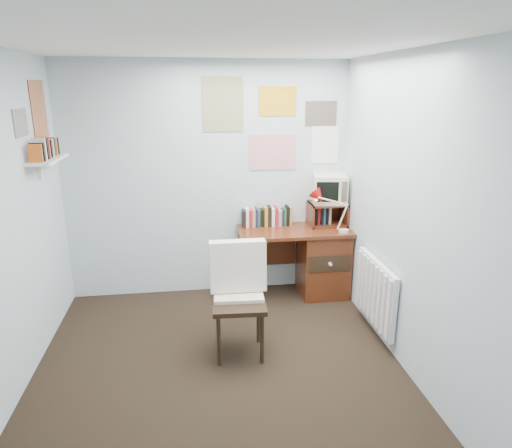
{
  "coord_description": "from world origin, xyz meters",
  "views": [
    {
      "loc": [
        -0.17,
        -3.07,
        2.23
      ],
      "look_at": [
        0.4,
        0.9,
        1.01
      ],
      "focal_mm": 32.0,
      "sensor_mm": 36.0,
      "label": 1
    }
  ],
  "objects_px": {
    "crt_tv": "(330,187)",
    "radiator": "(376,292)",
    "desk": "(318,259)",
    "wall_shelf": "(48,159)",
    "desk_lamp": "(345,214)",
    "desk_chair": "(239,304)",
    "tv_riser": "(327,214)"
  },
  "relations": [
    {
      "from": "desk",
      "to": "tv_riser",
      "type": "relative_size",
      "value": 3.0
    },
    {
      "from": "desk",
      "to": "desk_lamp",
      "type": "xyz_separation_m",
      "value": [
        0.22,
        -0.18,
        0.55
      ]
    },
    {
      "from": "radiator",
      "to": "wall_shelf",
      "type": "height_order",
      "value": "wall_shelf"
    },
    {
      "from": "wall_shelf",
      "to": "desk_chair",
      "type": "bearing_deg",
      "value": -23.95
    },
    {
      "from": "desk_lamp",
      "to": "radiator",
      "type": "relative_size",
      "value": 0.5
    },
    {
      "from": "desk_chair",
      "to": "desk_lamp",
      "type": "relative_size",
      "value": 2.37
    },
    {
      "from": "desk",
      "to": "wall_shelf",
      "type": "distance_m",
      "value": 2.87
    },
    {
      "from": "wall_shelf",
      "to": "desk_lamp",
      "type": "bearing_deg",
      "value": 4.19
    },
    {
      "from": "desk_chair",
      "to": "wall_shelf",
      "type": "distance_m",
      "value": 2.08
    },
    {
      "from": "tv_riser",
      "to": "crt_tv",
      "type": "height_order",
      "value": "crt_tv"
    },
    {
      "from": "desk_chair",
      "to": "crt_tv",
      "type": "bearing_deg",
      "value": 50.43
    },
    {
      "from": "desk_chair",
      "to": "wall_shelf",
      "type": "xyz_separation_m",
      "value": [
        -1.59,
        0.7,
        1.15
      ]
    },
    {
      "from": "crt_tv",
      "to": "radiator",
      "type": "height_order",
      "value": "crt_tv"
    },
    {
      "from": "crt_tv",
      "to": "radiator",
      "type": "xyz_separation_m",
      "value": [
        0.15,
        -1.06,
        -0.76
      ]
    },
    {
      "from": "desk_lamp",
      "to": "crt_tv",
      "type": "bearing_deg",
      "value": 84.99
    },
    {
      "from": "desk",
      "to": "radiator",
      "type": "relative_size",
      "value": 1.5
    },
    {
      "from": "desk_lamp",
      "to": "tv_riser",
      "type": "relative_size",
      "value": 0.99
    },
    {
      "from": "crt_tv",
      "to": "radiator",
      "type": "bearing_deg",
      "value": -72.18
    },
    {
      "from": "desk",
      "to": "crt_tv",
      "type": "relative_size",
      "value": 3.4
    },
    {
      "from": "radiator",
      "to": "desk_lamp",
      "type": "bearing_deg",
      "value": 95.26
    },
    {
      "from": "wall_shelf",
      "to": "radiator",
      "type": "bearing_deg",
      "value": -10.89
    },
    {
      "from": "desk_chair",
      "to": "desk_lamp",
      "type": "xyz_separation_m",
      "value": [
        1.21,
        0.91,
        0.49
      ]
    },
    {
      "from": "crt_tv",
      "to": "radiator",
      "type": "relative_size",
      "value": 0.44
    },
    {
      "from": "desk_chair",
      "to": "crt_tv",
      "type": "relative_size",
      "value": 2.67
    },
    {
      "from": "desk_chair",
      "to": "crt_tv",
      "type": "distance_m",
      "value": 1.8
    },
    {
      "from": "tv_riser",
      "to": "radiator",
      "type": "relative_size",
      "value": 0.5
    },
    {
      "from": "tv_riser",
      "to": "radiator",
      "type": "xyz_separation_m",
      "value": [
        0.17,
        -1.04,
        -0.47
      ]
    },
    {
      "from": "radiator",
      "to": "tv_riser",
      "type": "bearing_deg",
      "value": 99.28
    },
    {
      "from": "crt_tv",
      "to": "wall_shelf",
      "type": "bearing_deg",
      "value": -159.49
    },
    {
      "from": "crt_tv",
      "to": "wall_shelf",
      "type": "relative_size",
      "value": 0.57
    },
    {
      "from": "radiator",
      "to": "desk",
      "type": "bearing_deg",
      "value": 107.24
    },
    {
      "from": "desk",
      "to": "desk_lamp",
      "type": "bearing_deg",
      "value": -38.63
    }
  ]
}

